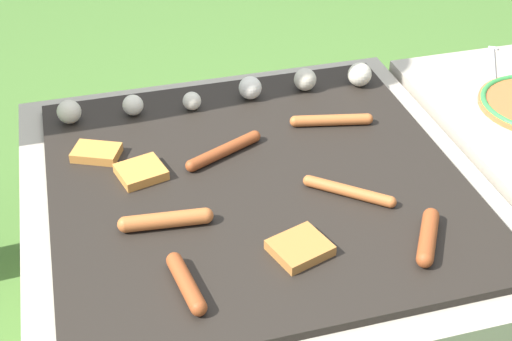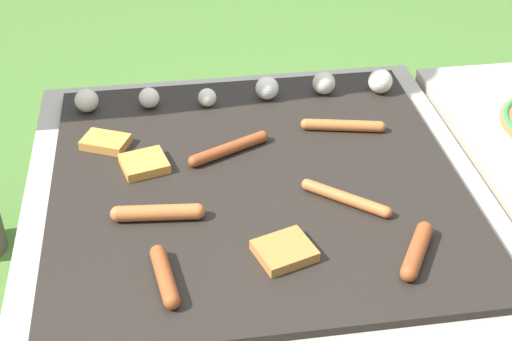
# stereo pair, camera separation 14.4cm
# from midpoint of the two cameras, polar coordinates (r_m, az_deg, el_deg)

# --- Properties ---
(ground_plane) EXTENTS (14.00, 14.00, 0.00)m
(ground_plane) POSITION_cam_midpoint_polar(r_m,az_deg,el_deg) (1.73, -2.43, -11.83)
(ground_plane) COLOR #47702D
(grill) EXTENTS (0.94, 0.94, 0.42)m
(grill) POSITION_cam_midpoint_polar(r_m,az_deg,el_deg) (1.59, -2.62, -6.83)
(grill) COLOR #A89E8C
(grill) RESTS_ON ground_plane
(sausage_back_center) EXTENTS (0.19, 0.06, 0.03)m
(sausage_back_center) POSITION_cam_midpoint_polar(r_m,az_deg,el_deg) (1.62, 3.53, 3.97)
(sausage_back_center) COLOR #B7602D
(sausage_back_center) RESTS_ON grill
(sausage_mid_right) EXTENTS (0.18, 0.10, 0.03)m
(sausage_mid_right) POSITION_cam_midpoint_polar(r_m,az_deg,el_deg) (1.52, -5.30, 1.50)
(sausage_mid_right) COLOR #93421E
(sausage_mid_right) RESTS_ON grill
(sausage_front_center) EXTENTS (0.15, 0.13, 0.02)m
(sausage_front_center) POSITION_cam_midpoint_polar(r_m,az_deg,el_deg) (1.40, 4.54, -1.77)
(sausage_front_center) COLOR #B7602D
(sausage_front_center) RESTS_ON grill
(sausage_back_right) EXTENTS (0.10, 0.14, 0.03)m
(sausage_back_right) POSITION_cam_midpoint_polar(r_m,az_deg,el_deg) (1.31, 10.56, -5.37)
(sausage_back_right) COLOR #93421E
(sausage_back_right) RESTS_ON grill
(sausage_front_left) EXTENTS (0.18, 0.04, 0.03)m
(sausage_front_left) POSITION_cam_midpoint_polar(r_m,az_deg,el_deg) (1.35, -10.30, -4.04)
(sausage_front_left) COLOR #B7602D
(sausage_front_left) RESTS_ON grill
(sausage_mid_left) EXTENTS (0.05, 0.15, 0.03)m
(sausage_mid_left) POSITION_cam_midpoint_polar(r_m,az_deg,el_deg) (1.22, -9.05, -9.04)
(sausage_mid_left) COLOR #93421E
(sausage_mid_left) RESTS_ON grill
(bread_slice_right) EXTENTS (0.11, 0.10, 0.02)m
(bread_slice_right) POSITION_cam_midpoint_polar(r_m,az_deg,el_deg) (1.49, -11.95, -0.21)
(bread_slice_right) COLOR #D18438
(bread_slice_right) RESTS_ON grill
(bread_slice_left) EXTENTS (0.12, 0.11, 0.02)m
(bread_slice_left) POSITION_cam_midpoint_polar(r_m,az_deg,el_deg) (1.27, 0.30, -6.34)
(bread_slice_left) COLOR #B27033
(bread_slice_left) RESTS_ON grill
(bread_slice_center) EXTENTS (0.11, 0.10, 0.02)m
(bread_slice_center) POSITION_cam_midpoint_polar(r_m,az_deg,el_deg) (1.56, -15.24, 1.29)
(bread_slice_center) COLOR #D18438
(bread_slice_center) RESTS_ON grill
(mushroom_row) EXTENTS (0.76, 0.07, 0.06)m
(mushroom_row) POSITION_cam_midpoint_polar(r_m,az_deg,el_deg) (1.71, -4.11, 6.33)
(mushroom_row) COLOR beige
(mushroom_row) RESTS_ON grill
(fork_utensil) EXTENTS (0.11, 0.18, 0.01)m
(fork_utensil) POSITION_cam_midpoint_polar(r_m,az_deg,el_deg) (1.96, 16.50, 8.29)
(fork_utensil) COLOR silver
(fork_utensil) RESTS_ON side_ledge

